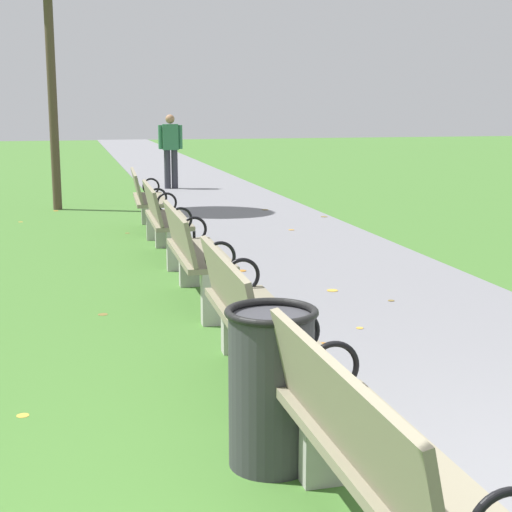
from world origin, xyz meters
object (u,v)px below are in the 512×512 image
park_bench_4 (164,219)px  park_bench_5 (147,199)px  park_bench_1 (372,457)px  park_bench_2 (249,316)px  park_bench_3 (194,253)px  trash_bin (271,387)px  pedestrian_walking (171,147)px

park_bench_4 → park_bench_5: bearing=90.0°
park_bench_5 → park_bench_1: bearing=-90.0°
park_bench_2 → park_bench_3: 2.27m
park_bench_2 → trash_bin: bearing=-97.4°
park_bench_2 → park_bench_3: same height
park_bench_2 → park_bench_4: 4.56m
park_bench_1 → park_bench_3: 4.42m
park_bench_1 → park_bench_2: bearing=90.0°
park_bench_3 → trash_bin: size_ratio=1.91×
park_bench_2 → park_bench_5: size_ratio=0.99×
park_bench_2 → trash_bin: park_bench_2 is taller
park_bench_2 → park_bench_5: same height
park_bench_2 → park_bench_3: size_ratio=1.00×
park_bench_3 → park_bench_5: same height
park_bench_3 → trash_bin: (-0.15, -3.41, -0.06)m
park_bench_2 → pedestrian_walking: (1.12, 12.46, 0.44)m
park_bench_1 → park_bench_5: 8.81m
park_bench_5 → trash_bin: size_ratio=1.93×
pedestrian_walking → park_bench_5: bearing=-101.0°
park_bench_4 → park_bench_5: size_ratio=0.99×
pedestrian_walking → trash_bin: pedestrian_walking is taller
park_bench_2 → park_bench_5: 6.67m
pedestrian_walking → park_bench_4: bearing=-98.1°
park_bench_5 → trash_bin: park_bench_5 is taller
park_bench_1 → park_bench_2: same height
pedestrian_walking → trash_bin: bearing=-95.3°
park_bench_1 → park_bench_5: size_ratio=0.99×
park_bench_1 → park_bench_2: (-0.00, 2.14, 0.00)m
park_bench_1 → pedestrian_walking: pedestrian_walking is taller
park_bench_1 → park_bench_4: bearing=90.0°
park_bench_1 → park_bench_3: bearing=90.0°
park_bench_4 → trash_bin: size_ratio=1.92×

